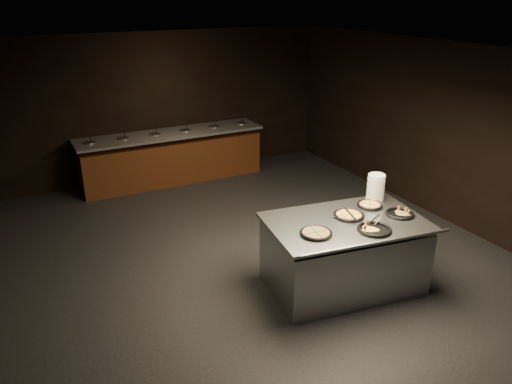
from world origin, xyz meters
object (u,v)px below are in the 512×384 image
serving_counter (344,255)px  plate_stack (376,187)px  pan_cheese_whole (349,215)px  pan_veggie_whole (316,233)px

serving_counter → plate_stack: bearing=34.0°
plate_stack → pan_cheese_whole: (-0.66, -0.28, -0.16)m
serving_counter → pan_veggie_whole: 0.76m
plate_stack → pan_veggie_whole: 1.41m
serving_counter → pan_veggie_whole: pan_veggie_whole is taller
serving_counter → pan_veggie_whole: bearing=-158.0°
serving_counter → plate_stack: 1.09m
plate_stack → pan_cheese_whole: plate_stack is taller
serving_counter → plate_stack: (0.76, 0.37, 0.68)m
plate_stack → pan_cheese_whole: size_ratio=0.92×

